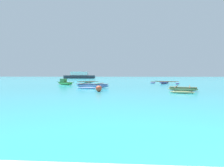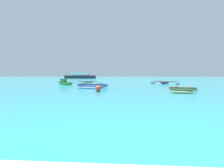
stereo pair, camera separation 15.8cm
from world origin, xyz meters
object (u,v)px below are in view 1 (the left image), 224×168
at_px(moored_boat_2, 88,83).
at_px(moored_boat_3, 165,83).
at_px(distant_ferry, 79,76).
at_px(mooring_buoy_0, 99,89).
at_px(moored_boat_0, 92,86).
at_px(moored_boat_4, 65,83).
at_px(moored_boat_1, 183,89).

xyz_separation_m(moored_boat_2, moored_boat_3, (12.29, 3.11, -0.03)).
xyz_separation_m(moored_boat_2, distant_ferry, (-11.65, 40.91, 0.85)).
bearing_deg(moored_boat_3, moored_boat_2, 137.25).
bearing_deg(moored_boat_3, mooring_buoy_0, -179.88).
distance_m(moored_boat_0, moored_boat_2, 6.72).
distance_m(moored_boat_4, distant_ferry, 42.49).
bearing_deg(moored_boat_1, distant_ferry, 134.17).
xyz_separation_m(moored_boat_1, moored_boat_3, (1.43, 13.16, -0.02)).
bearing_deg(moored_boat_3, distant_ferry, 65.40).
height_order(moored_boat_2, mooring_buoy_0, mooring_buoy_0).
bearing_deg(moored_boat_0, mooring_buoy_0, -62.11).
distance_m(moored_boat_2, mooring_buoy_0, 11.37).
bearing_deg(distant_ferry, moored_boat_4, -78.73).
bearing_deg(moored_boat_4, moored_boat_0, -7.73).
bearing_deg(moored_boat_1, moored_boat_2, 157.54).
distance_m(moored_boat_0, moored_boat_1, 9.70).
height_order(moored_boat_1, moored_boat_4, moored_boat_4).
bearing_deg(distant_ferry, mooring_buoy_0, -73.99).
bearing_deg(distant_ferry, moored_boat_0, -74.11).
height_order(moored_boat_1, moored_boat_2, moored_boat_2).
bearing_deg(moored_boat_0, moored_boat_3, 53.18).
height_order(moored_boat_1, distant_ferry, distant_ferry).
bearing_deg(distant_ferry, moored_boat_3, -57.65).
bearing_deg(moored_boat_2, moored_boat_4, -109.74).
xyz_separation_m(moored_boat_1, distant_ferry, (-22.51, 50.96, 0.86)).
height_order(mooring_buoy_0, distant_ferry, distant_ferry).
bearing_deg(mooring_buoy_0, distant_ferry, 106.01).
height_order(moored_boat_0, moored_boat_3, moored_boat_0).
relative_size(moored_boat_1, moored_boat_3, 0.97).
relative_size(moored_boat_3, distant_ferry, 0.41).
relative_size(moored_boat_1, moored_boat_2, 1.25).
distance_m(moored_boat_1, mooring_buoy_0, 7.69).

